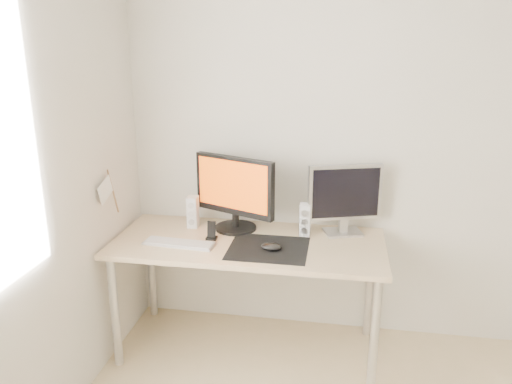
{
  "coord_description": "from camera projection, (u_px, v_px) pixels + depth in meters",
  "views": [
    {
      "loc": [
        -0.42,
        -1.31,
        1.87
      ],
      "look_at": [
        -0.9,
        1.46,
        1.01
      ],
      "focal_mm": 35.0,
      "sensor_mm": 36.0,
      "label": 1
    }
  ],
  "objects": [
    {
      "name": "wall_back",
      "position": [
        411.0,
        148.0,
        3.0
      ],
      "size": [
        3.5,
        0.0,
        3.5
      ],
      "primitive_type": "plane",
      "rotation": [
        1.57,
        0.0,
        0.0
      ],
      "color": "white",
      "rests_on": "ground"
    },
    {
      "name": "mousepad",
      "position": [
        268.0,
        248.0,
        2.84
      ],
      "size": [
        0.45,
        0.4,
        0.0
      ],
      "primitive_type": "cube",
      "color": "black",
      "rests_on": "desk"
    },
    {
      "name": "mouse",
      "position": [
        271.0,
        247.0,
        2.8
      ],
      "size": [
        0.12,
        0.07,
        0.04
      ],
      "primitive_type": "ellipsoid",
      "color": "black",
      "rests_on": "mousepad"
    },
    {
      "name": "desk",
      "position": [
        248.0,
        253.0,
        2.97
      ],
      "size": [
        1.6,
        0.7,
        0.73
      ],
      "color": "#D1B587",
      "rests_on": "ground"
    },
    {
      "name": "main_monitor",
      "position": [
        234.0,
        191.0,
        3.06
      ],
      "size": [
        0.52,
        0.34,
        0.47
      ],
      "color": "black",
      "rests_on": "desk"
    },
    {
      "name": "second_monitor",
      "position": [
        345.0,
        196.0,
        3.0
      ],
      "size": [
        0.44,
        0.22,
        0.43
      ],
      "color": "silver",
      "rests_on": "desk"
    },
    {
      "name": "speaker_left",
      "position": [
        193.0,
        212.0,
        3.15
      ],
      "size": [
        0.06,
        0.08,
        0.2
      ],
      "color": "white",
      "rests_on": "desk"
    },
    {
      "name": "speaker_right",
      "position": [
        305.0,
        220.0,
        3.01
      ],
      "size": [
        0.06,
        0.08,
        0.2
      ],
      "color": "white",
      "rests_on": "desk"
    },
    {
      "name": "keyboard",
      "position": [
        179.0,
        243.0,
        2.9
      ],
      "size": [
        0.43,
        0.15,
        0.02
      ],
      "color": "#B9BABC",
      "rests_on": "desk"
    },
    {
      "name": "phone_dock",
      "position": [
        212.0,
        234.0,
        2.97
      ],
      "size": [
        0.06,
        0.05,
        0.11
      ],
      "color": "black",
      "rests_on": "desk"
    },
    {
      "name": "pennant",
      "position": [
        108.0,
        190.0,
        2.85
      ],
      "size": [
        0.01,
        0.23,
        0.29
      ],
      "color": "#A57F54",
      "rests_on": "wall_left"
    }
  ]
}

